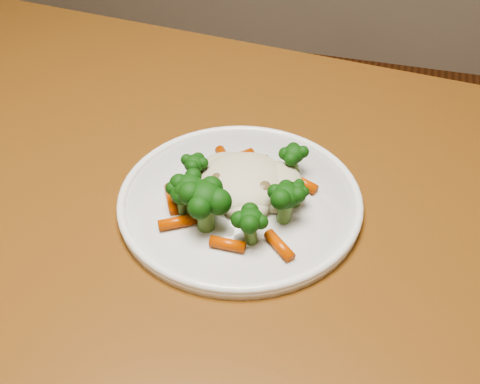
{
  "coord_description": "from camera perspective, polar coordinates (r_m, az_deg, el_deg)",
  "views": [
    {
      "loc": [
        0.33,
        -0.75,
        1.21
      ],
      "look_at": [
        0.2,
        -0.27,
        0.77
      ],
      "focal_mm": 45.0,
      "sensor_mm": 36.0,
      "label": 1
    }
  ],
  "objects": [
    {
      "name": "plate",
      "position": [
        0.67,
        -0.0,
        -0.92
      ],
      "size": [
        0.27,
        0.27,
        0.01
      ],
      "primitive_type": "cylinder",
      "color": "white",
      "rests_on": "dining_table"
    },
    {
      "name": "dining_table",
      "position": [
        0.77,
        -4.39,
        -6.38
      ],
      "size": [
        1.2,
        0.87,
        0.75
      ],
      "rotation": [
        0.0,
        0.0,
        -0.11
      ],
      "color": "brown",
      "rests_on": "ground"
    },
    {
      "name": "meal",
      "position": [
        0.65,
        -0.36,
        0.43
      ],
      "size": [
        0.17,
        0.16,
        0.05
      ],
      "color": "beige",
      "rests_on": "plate"
    }
  ]
}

